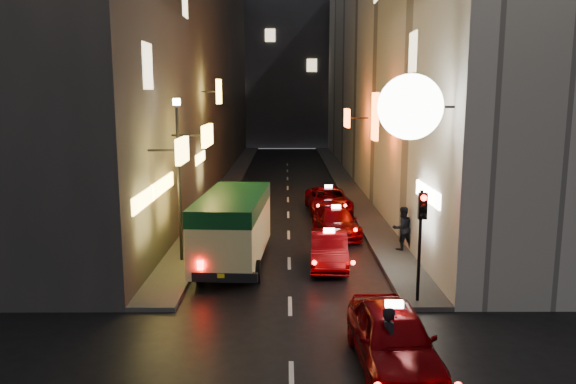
{
  "coord_description": "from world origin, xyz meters",
  "views": [
    {
      "loc": [
        -0.13,
        -8.14,
        6.51
      ],
      "look_at": [
        -0.05,
        13.0,
        2.84
      ],
      "focal_mm": 35.0,
      "sensor_mm": 36.0,
      "label": 1
    }
  ],
  "objects_px": {
    "pedestrian_crossing": "(390,338)",
    "minibus": "(233,221)",
    "traffic_light": "(422,222)",
    "taxi_near": "(393,333)",
    "lamp_post": "(179,169)"
  },
  "relations": [
    {
      "from": "pedestrian_crossing",
      "to": "minibus",
      "type": "bearing_deg",
      "value": 23.63
    },
    {
      "from": "minibus",
      "to": "traffic_light",
      "type": "xyz_separation_m",
      "value": [
        6.15,
        -4.33,
        0.94
      ]
    },
    {
      "from": "taxi_near",
      "to": "traffic_light",
      "type": "relative_size",
      "value": 1.62
    },
    {
      "from": "lamp_post",
      "to": "minibus",
      "type": "bearing_deg",
      "value": -5.59
    },
    {
      "from": "pedestrian_crossing",
      "to": "lamp_post",
      "type": "height_order",
      "value": "lamp_post"
    },
    {
      "from": "minibus",
      "to": "pedestrian_crossing",
      "type": "relative_size",
      "value": 3.4
    },
    {
      "from": "taxi_near",
      "to": "lamp_post",
      "type": "bearing_deg",
      "value": 127.98
    },
    {
      "from": "minibus",
      "to": "traffic_light",
      "type": "relative_size",
      "value": 1.88
    },
    {
      "from": "minibus",
      "to": "taxi_near",
      "type": "xyz_separation_m",
      "value": [
        4.59,
        -8.31,
        -0.86
      ]
    },
    {
      "from": "taxi_near",
      "to": "traffic_light",
      "type": "height_order",
      "value": "traffic_light"
    },
    {
      "from": "taxi_near",
      "to": "lamp_post",
      "type": "relative_size",
      "value": 0.91
    },
    {
      "from": "pedestrian_crossing",
      "to": "traffic_light",
      "type": "height_order",
      "value": "traffic_light"
    },
    {
      "from": "minibus",
      "to": "lamp_post",
      "type": "xyz_separation_m",
      "value": [
        -2.05,
        0.2,
        1.97
      ]
    },
    {
      "from": "lamp_post",
      "to": "pedestrian_crossing",
      "type": "bearing_deg",
      "value": -54.21
    },
    {
      "from": "minibus",
      "to": "taxi_near",
      "type": "relative_size",
      "value": 1.16
    }
  ]
}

